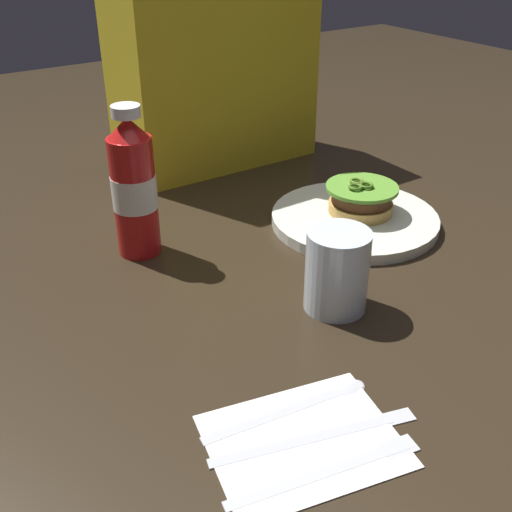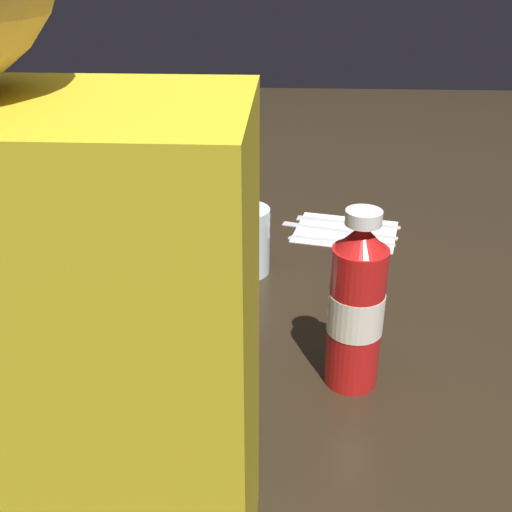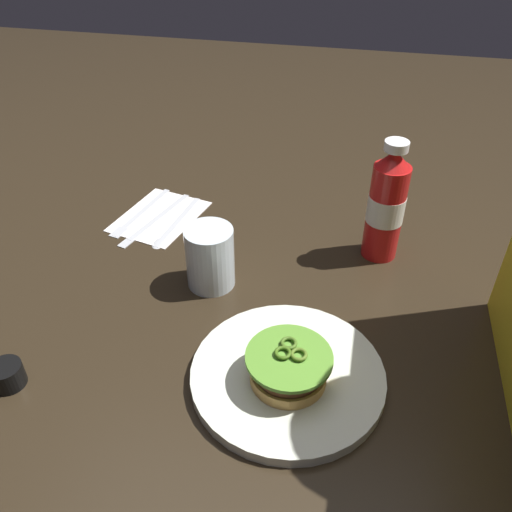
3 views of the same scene
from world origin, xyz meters
name	(u,v)px [view 2 (image 2 of 3)]	position (x,y,z in m)	size (l,w,h in m)	color
ground_plane	(214,276)	(0.00, 0.00, 0.00)	(3.00, 3.00, 0.00)	black
dinner_plate	(109,316)	(0.13, 0.14, 0.01)	(0.27, 0.27, 0.02)	silver
burger_sandwich	(97,297)	(0.14, 0.15, 0.04)	(0.12, 0.12, 0.05)	tan
ketchup_bottle	(356,308)	(-0.20, 0.26, 0.10)	(0.06, 0.06, 0.22)	red
water_glass	(245,241)	(-0.05, -0.02, 0.05)	(0.08, 0.08, 0.11)	silver
condiment_cup	(114,209)	(0.22, -0.23, 0.02)	(0.05, 0.05, 0.03)	black
napkin	(346,231)	(-0.22, -0.18, 0.00)	(0.18, 0.14, 0.00)	white
fork_utensil	(339,220)	(-0.21, -0.23, 0.00)	(0.20, 0.06, 0.00)	silver
butter_knife	(331,228)	(-0.20, -0.19, 0.00)	(0.21, 0.07, 0.00)	silver
spoon_utensil	(326,238)	(-0.19, -0.14, 0.00)	(0.19, 0.04, 0.00)	silver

